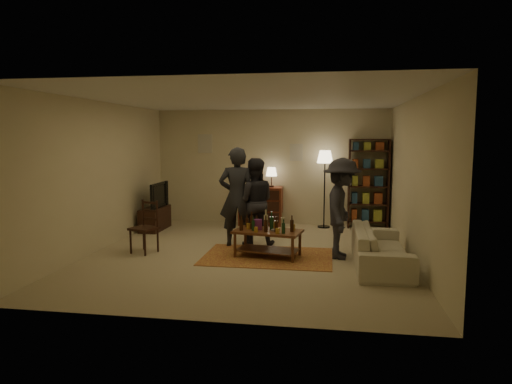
% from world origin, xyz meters
% --- Properties ---
extents(floor, '(6.00, 6.00, 0.00)m').
position_xyz_m(floor, '(0.00, 0.00, 0.00)').
color(floor, '#C6B793').
rests_on(floor, ground).
extents(room_shell, '(6.00, 6.00, 6.00)m').
position_xyz_m(room_shell, '(-0.65, 2.98, 1.81)').
color(room_shell, beige).
rests_on(room_shell, ground).
extents(rug, '(2.20, 1.50, 0.01)m').
position_xyz_m(rug, '(0.35, -0.13, 0.01)').
color(rug, maroon).
rests_on(rug, ground).
extents(coffee_table, '(1.23, 0.81, 0.80)m').
position_xyz_m(coffee_table, '(0.34, -0.12, 0.41)').
color(coffee_table, brown).
rests_on(coffee_table, ground).
extents(dining_chair, '(0.53, 0.53, 0.95)m').
position_xyz_m(dining_chair, '(-1.85, -0.14, 0.50)').
color(dining_chair, black).
rests_on(dining_chair, ground).
extents(tv_stand, '(0.40, 1.00, 1.06)m').
position_xyz_m(tv_stand, '(-2.44, 1.80, 0.38)').
color(tv_stand, black).
rests_on(tv_stand, ground).
extents(dresser, '(1.00, 0.50, 1.36)m').
position_xyz_m(dresser, '(-0.19, 2.71, 0.48)').
color(dresser, brown).
rests_on(dresser, ground).
extents(bookshelf, '(0.90, 0.34, 2.02)m').
position_xyz_m(bookshelf, '(2.25, 2.78, 1.03)').
color(bookshelf, black).
rests_on(bookshelf, ground).
extents(floor_lamp, '(0.36, 0.36, 1.76)m').
position_xyz_m(floor_lamp, '(1.27, 2.65, 1.49)').
color(floor_lamp, black).
rests_on(floor_lamp, ground).
extents(sofa, '(0.81, 2.08, 0.61)m').
position_xyz_m(sofa, '(2.20, -0.40, 0.30)').
color(sofa, beige).
rests_on(sofa, ground).
extents(person_left, '(0.74, 0.54, 1.87)m').
position_xyz_m(person_left, '(-0.33, 0.58, 0.93)').
color(person_left, '#212228').
rests_on(person_left, ground).
extents(person_right, '(0.91, 0.77, 1.66)m').
position_xyz_m(person_right, '(-0.03, 0.72, 0.83)').
color(person_right, '#232229').
rests_on(person_right, ground).
extents(person_by_sofa, '(0.74, 1.16, 1.71)m').
position_xyz_m(person_by_sofa, '(1.59, 0.01, 0.85)').
color(person_by_sofa, '#2A2931').
rests_on(person_by_sofa, ground).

